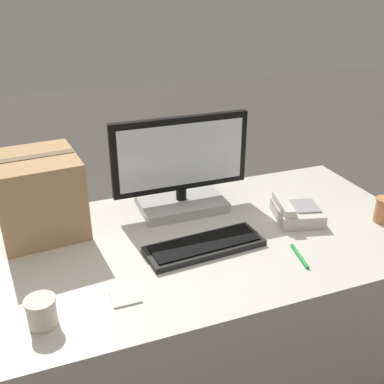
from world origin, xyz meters
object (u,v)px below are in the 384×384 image
Objects in this scene: monitor at (181,173)px; sticky_note_pad at (125,296)px; cardboard_box at (38,195)px; paper_cup_left at (42,312)px; paper_cup_right at (384,210)px; desk_phone at (296,212)px; keyboard at (205,246)px; pen_marker at (299,256)px.

sticky_note_pad is (-0.36, -0.50, -0.16)m from monitor.
cardboard_box is at bearing 178.74° from monitor.
sticky_note_pad is at bearing 8.51° from paper_cup_left.
monitor reaches higher than paper_cup_right.
paper_cup_right is (0.31, -0.14, 0.02)m from desk_phone.
cardboard_box is at bearing 162.13° from paper_cup_right.
desk_phone is 0.34m from paper_cup_right.
cardboard_box is at bearing 111.46° from sticky_note_pad.
paper_cup_right is 1.16× the size of sticky_note_pad.
cardboard_box reaches higher than paper_cup_left.
paper_cup_right is (1.32, 0.14, 0.01)m from paper_cup_left.
sticky_note_pad is (0.20, -0.51, -0.15)m from cardboard_box.
keyboard is 0.61m from paper_cup_left.
cardboard_box is (0.04, 0.55, 0.11)m from paper_cup_left.
monitor is 6.53× the size of sticky_note_pad.
keyboard is 3.06× the size of pen_marker.
monitor reaches higher than sticky_note_pad.
cardboard_box is 2.41× the size of pen_marker.
keyboard reaches higher than pen_marker.
paper_cup_right is 1.34m from cardboard_box.
sticky_note_pad is at bearing -157.27° from keyboard.
pen_marker is (0.26, -0.50, -0.15)m from monitor.
monitor is at bearing 150.76° from paper_cup_right.
desk_phone is at bearing 17.87° from sticky_note_pad.
keyboard reaches higher than sticky_note_pad.
cardboard_box is 0.98m from pen_marker.
pen_marker is at bearing -105.16° from desk_phone.
pen_marker is at bearing -166.91° from paper_cup_right.
sticky_note_pad is (-0.33, -0.17, -0.01)m from keyboard.
cardboard_box reaches higher than keyboard.
pen_marker is at bearing -62.69° from monitor.
monitor is at bearing 161.42° from desk_phone.
cardboard_box is (-1.28, 0.41, 0.10)m from paper_cup_right.
cardboard_box reaches higher than paper_cup_right.
pen_marker is 0.62m from sticky_note_pad.
paper_cup_right is at bearing -66.26° from pen_marker.
paper_cup_right is at bearing -10.17° from desk_phone.
paper_cup_left is 1.32m from paper_cup_right.
desk_phone is (0.40, -0.26, -0.13)m from monitor.
keyboard is at bearing 175.11° from paper_cup_right.
cardboard_box is at bearing 178.55° from desk_phone.
pen_marker is (-0.14, -0.25, -0.03)m from desk_phone.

